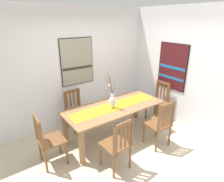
{
  "coord_description": "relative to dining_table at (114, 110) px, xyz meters",
  "views": [
    {
      "loc": [
        -1.94,
        -2.14,
        2.42
      ],
      "look_at": [
        0.21,
        0.83,
        1.01
      ],
      "focal_mm": 30.25,
      "sensor_mm": 36.0,
      "label": 1
    }
  ],
  "objects": [
    {
      "name": "chair_3",
      "position": [
        0.53,
        -0.79,
        -0.11
      ],
      "size": [
        0.44,
        0.44,
        0.98
      ],
      "color": "brown",
      "rests_on": "ground_plane"
    },
    {
      "name": "wall_back",
      "position": [
        -0.16,
        1.18,
        0.72
      ],
      "size": [
        6.4,
        0.12,
        2.7
      ],
      "primitive_type": "cube",
      "color": "silver",
      "rests_on": "ground_plane"
    },
    {
      "name": "painting_on_side_wall",
      "position": [
        1.63,
        -0.12,
        0.72
      ],
      "size": [
        0.05,
        0.78,
        1.09
      ],
      "color": "black"
    },
    {
      "name": "table_runner",
      "position": [
        -0.0,
        -0.0,
        0.1
      ],
      "size": [
        1.92,
        0.36,
        0.01
      ],
      "primitive_type": "cube",
      "color": "gold",
      "rests_on": "dining_table"
    },
    {
      "name": "centerpiece_vase",
      "position": [
        -0.09,
        -0.04,
        0.26
      ],
      "size": [
        0.2,
        0.22,
        0.78
      ],
      "color": "silver",
      "rests_on": "dining_table"
    },
    {
      "name": "painting_on_back_wall",
      "position": [
        -0.25,
        1.11,
        0.86
      ],
      "size": [
        0.8,
        0.05,
        1.07
      ],
      "color": "black"
    },
    {
      "name": "chair_1",
      "position": [
        -0.5,
        0.81,
        -0.14
      ],
      "size": [
        0.45,
        0.45,
        0.9
      ],
      "color": "brown",
      "rests_on": "ground_plane"
    },
    {
      "name": "chair_0",
      "position": [
        -1.42,
        -0.01,
        -0.12
      ],
      "size": [
        0.43,
        0.43,
        0.96
      ],
      "color": "brown",
      "rests_on": "ground_plane"
    },
    {
      "name": "wall_side",
      "position": [
        1.7,
        -0.68,
        0.72
      ],
      "size": [
        0.12,
        6.4,
        2.7
      ],
      "primitive_type": "cube",
      "color": "silver",
      "rests_on": "ground_plane"
    },
    {
      "name": "chair_2",
      "position": [
        1.38,
        -0.01,
        -0.12
      ],
      "size": [
        0.45,
        0.45,
        0.96
      ],
      "color": "brown",
      "rests_on": "ground_plane"
    },
    {
      "name": "chair_4",
      "position": [
        -0.53,
        -0.81,
        -0.12
      ],
      "size": [
        0.44,
        0.44,
        0.97
      ],
      "color": "brown",
      "rests_on": "ground_plane"
    },
    {
      "name": "dining_table",
      "position": [
        0.0,
        0.0,
        0.0
      ],
      "size": [
        2.08,
        0.88,
        0.72
      ],
      "color": "#8E6642",
      "rests_on": "ground_plane"
    },
    {
      "name": "ground_plane",
      "position": [
        -0.16,
        -0.68,
        -0.64
      ],
      "size": [
        6.4,
        6.4,
        0.03
      ],
      "primitive_type": "cube",
      "color": "beige"
    }
  ]
}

